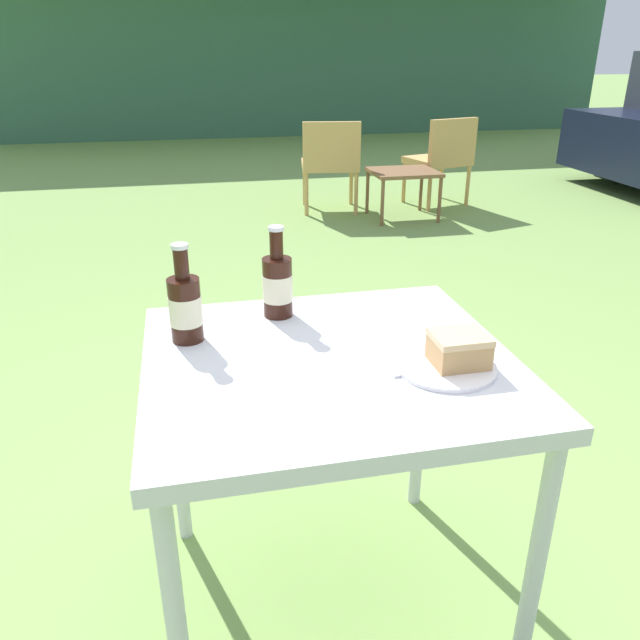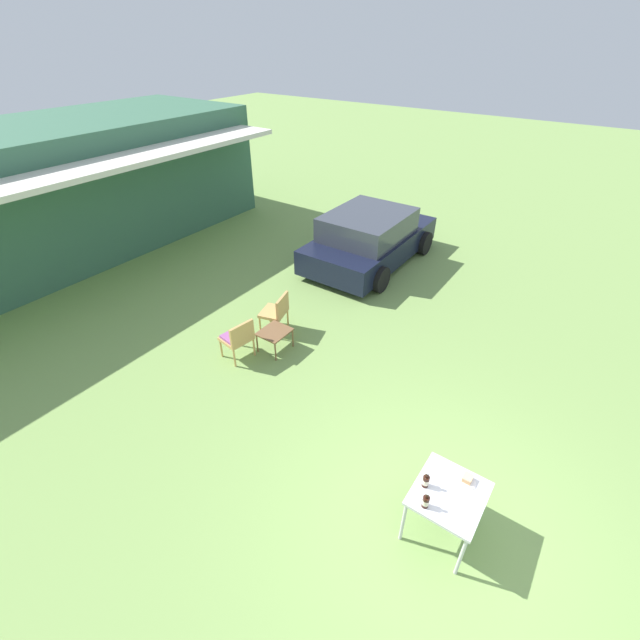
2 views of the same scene
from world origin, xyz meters
The scene contains 10 objects.
ground_plane centered at (0.00, 0.00, 0.00)m, with size 60.00×60.00×0.00m, color #7A9E51.
cabin_building centered at (1.45, 11.51, 1.58)m, with size 11.30×5.35×3.14m.
wicker_chair_cushioned centered at (1.01, 4.30, 0.47)m, with size 0.56×0.53×0.81m.
wicker_chair_plain centered at (2.08, 4.28, 0.47)m, with size 0.60×0.58×0.81m.
garden_side_table centered at (1.58, 3.92, 0.37)m, with size 0.56×0.49×0.42m.
patio_table centered at (0.00, 0.00, 0.68)m, with size 0.83×0.76×0.75m.
cake_on_plate centered at (0.25, -0.11, 0.78)m, with size 0.22×0.22×0.08m.
cola_bottle_near centered at (-0.08, 0.27, 0.84)m, with size 0.08×0.08×0.24m.
cola_bottle_far centered at (-0.31, 0.16, 0.84)m, with size 0.08×0.08×0.24m.
fork centered at (0.20, -0.10, 0.76)m, with size 0.17×0.05×0.01m.
Camera 1 is at (-0.29, -1.23, 1.40)m, focal length 35.00 mm.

